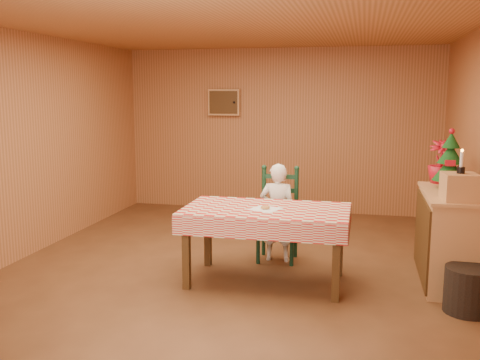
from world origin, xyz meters
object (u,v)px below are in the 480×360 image
at_px(seated_child, 278,212).
at_px(shelf_unit, 448,237).
at_px(christmas_tree, 450,161).
at_px(storage_bin, 468,290).
at_px(dining_table, 266,216).
at_px(crate, 460,187).
at_px(ladder_chair, 278,216).

height_order(seated_child, shelf_unit, seated_child).
height_order(christmas_tree, storage_bin, christmas_tree).
bearing_deg(dining_table, shelf_unit, 13.09).
bearing_deg(dining_table, crate, 0.53).
xyz_separation_m(ladder_chair, crate, (1.80, -0.77, 0.55)).
xyz_separation_m(ladder_chair, christmas_tree, (1.80, -0.12, 0.71)).
bearing_deg(ladder_chair, shelf_unit, -11.69).
xyz_separation_m(seated_child, crate, (1.80, -0.71, 0.49)).
height_order(ladder_chair, storage_bin, ladder_chair).
relative_size(seated_child, storage_bin, 2.77).
height_order(shelf_unit, crate, crate).
bearing_deg(storage_bin, dining_table, 169.34).
height_order(ladder_chair, christmas_tree, christmas_tree).
relative_size(dining_table, ladder_chair, 1.53).
bearing_deg(storage_bin, shelf_unit, 95.32).
relative_size(ladder_chair, seated_child, 0.96).
relative_size(dining_table, seated_child, 1.47).
distance_m(dining_table, crate, 1.84).
distance_m(shelf_unit, crate, 0.71).
relative_size(shelf_unit, crate, 4.13).
bearing_deg(dining_table, seated_child, 90.00).
distance_m(ladder_chair, shelf_unit, 1.83).
height_order(dining_table, storage_bin, dining_table).
bearing_deg(christmas_tree, storage_bin, -86.47).
xyz_separation_m(dining_table, storage_bin, (1.86, -0.35, -0.48)).
relative_size(dining_table, storage_bin, 4.07).
bearing_deg(christmas_tree, dining_table, -159.69).
height_order(dining_table, shelf_unit, shelf_unit).
distance_m(seated_child, crate, 2.00).
xyz_separation_m(ladder_chair, seated_child, (-0.00, -0.06, 0.06)).
bearing_deg(christmas_tree, seated_child, 177.97).
distance_m(dining_table, seated_child, 0.74).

